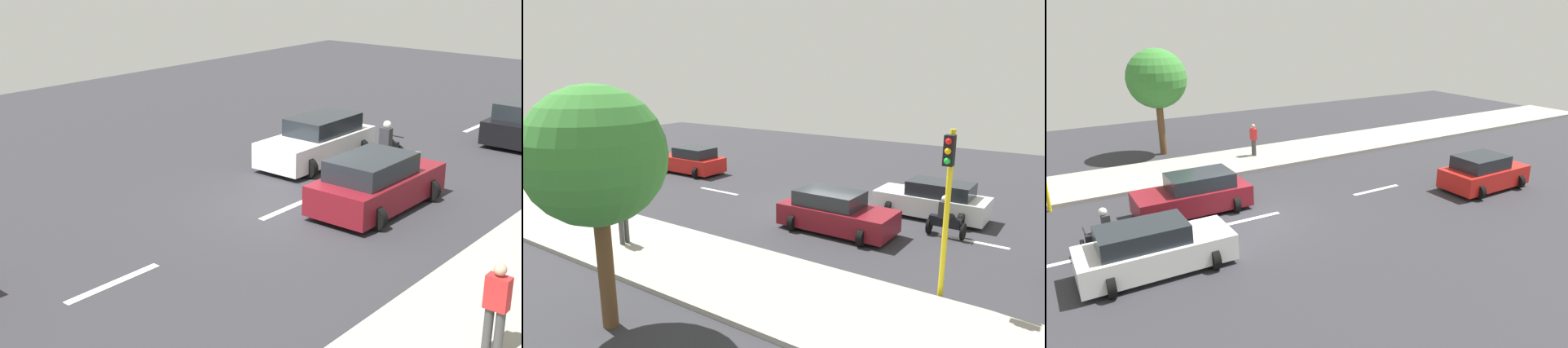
{
  "view_description": "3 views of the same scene",
  "coord_description": "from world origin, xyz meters",
  "views": [
    {
      "loc": [
        11.22,
        -14.3,
        6.83
      ],
      "look_at": [
        0.82,
        -2.17,
        1.67
      ],
      "focal_mm": 48.99,
      "sensor_mm": 36.0,
      "label": 1
    },
    {
      "loc": [
        16.42,
        9.31,
        5.96
      ],
      "look_at": [
        0.33,
        -1.85,
        1.48
      ],
      "focal_mm": 32.02,
      "sensor_mm": 36.0,
      "label": 2
    },
    {
      "loc": [
        -14.79,
        6.56,
        7.1
      ],
      "look_at": [
        0.34,
        -2.69,
        1.21
      ],
      "focal_mm": 32.44,
      "sensor_mm": 36.0,
      "label": 3
    }
  ],
  "objects": [
    {
      "name": "lane_stripe_far_south",
      "position": [
        0.0,
        12.0,
        0.01
      ],
      "size": [
        0.2,
        2.4,
        0.01
      ],
      "primitive_type": "cube",
      "color": "white",
      "rests_on": "ground"
    },
    {
      "name": "lane_stripe_south",
      "position": [
        0.0,
        6.0,
        0.01
      ],
      "size": [
        0.2,
        2.4,
        0.01
      ],
      "primitive_type": "cube",
      "color": "white",
      "rests_on": "ground"
    },
    {
      "name": "pedestrian_near_signal",
      "position": [
        7.28,
        -3.62,
        1.06
      ],
      "size": [
        0.4,
        0.24,
        1.69
      ],
      "color": "#3F3F3F",
      "rests_on": "sidewalk"
    },
    {
      "name": "car_white",
      "position": [
        -1.96,
        3.95,
        0.71
      ],
      "size": [
        2.17,
        4.4,
        1.52
      ],
      "color": "white",
      "rests_on": "ground"
    },
    {
      "name": "car_maroon",
      "position": [
        1.78,
        1.48,
        0.71
      ],
      "size": [
        2.28,
        4.27,
        1.52
      ],
      "color": "maroon",
      "rests_on": "ground"
    },
    {
      "name": "ground_plane",
      "position": [
        0.0,
        0.0,
        -0.05
      ],
      "size": [
        40.0,
        60.0,
        0.1
      ],
      "primitive_type": "cube",
      "color": "#2D2D33"
    },
    {
      "name": "motorcycle",
      "position": [
        0.01,
        5.02,
        0.64
      ],
      "size": [
        0.6,
        1.3,
        1.53
      ],
      "color": "black",
      "rests_on": "ground"
    },
    {
      "name": "lane_stripe_north",
      "position": [
        0.0,
        -6.0,
        0.01
      ],
      "size": [
        0.2,
        2.4,
        0.01
      ],
      "primitive_type": "cube",
      "color": "white",
      "rests_on": "ground"
    },
    {
      "name": "lane_stripe_mid",
      "position": [
        0.0,
        0.0,
        0.01
      ],
      "size": [
        0.2,
        2.4,
        0.01
      ],
      "primitive_type": "cube",
      "color": "white",
      "rests_on": "ground"
    }
  ]
}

